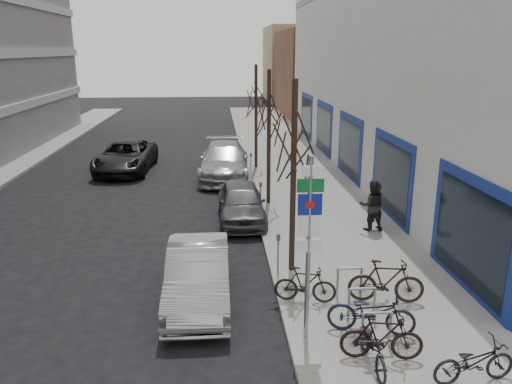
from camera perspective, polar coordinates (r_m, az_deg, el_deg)
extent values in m
plane|color=black|center=(11.40, -6.86, -17.22)|extent=(120.00, 120.00, 0.00)
cube|color=slate|center=(20.86, 6.62, -1.27)|extent=(5.00, 70.00, 0.15)
cube|color=brown|center=(51.13, 9.87, 13.26)|extent=(12.00, 14.00, 8.00)
cube|color=#937A5B|center=(65.85, 7.08, 14.36)|extent=(13.00, 12.00, 9.00)
cylinder|color=gray|center=(10.55, 5.98, -7.10)|extent=(0.10, 0.10, 4.20)
cube|color=white|center=(9.96, 6.31, 2.41)|extent=(0.35, 0.03, 0.22)
cube|color=#0C5926|center=(10.03, 6.26, 0.74)|extent=(0.55, 0.03, 0.28)
cube|color=navy|center=(10.15, 6.19, -1.44)|extent=(0.50, 0.03, 0.45)
cube|color=maroon|center=(10.14, 6.20, -1.46)|extent=(0.18, 0.02, 0.14)
cube|color=white|center=(10.29, 6.12, -3.83)|extent=(0.45, 0.03, 0.45)
cube|color=white|center=(10.45, 6.04, -6.15)|extent=(0.55, 0.03, 0.28)
cylinder|color=gray|center=(11.07, 12.04, -15.23)|extent=(0.06, 0.06, 0.80)
cylinder|color=gray|center=(11.24, 15.08, -14.92)|extent=(0.06, 0.06, 0.80)
cylinder|color=gray|center=(10.95, 13.71, -13.28)|extent=(0.60, 0.06, 0.06)
cylinder|color=gray|center=(11.98, 10.55, -12.56)|extent=(0.06, 0.06, 0.80)
cylinder|color=gray|center=(12.14, 13.35, -12.33)|extent=(0.06, 0.06, 0.80)
cylinder|color=gray|center=(11.88, 12.07, -10.75)|extent=(0.60, 0.06, 0.06)
cylinder|color=gray|center=(12.93, 9.30, -10.27)|extent=(0.06, 0.06, 0.80)
cylinder|color=gray|center=(13.08, 11.89, -10.09)|extent=(0.06, 0.06, 0.80)
cylinder|color=gray|center=(12.83, 10.70, -8.58)|extent=(0.60, 0.06, 0.06)
cylinder|color=black|center=(13.65, 4.28, 1.20)|extent=(0.16, 0.16, 5.50)
cylinder|color=black|center=(19.95, 1.47, 5.95)|extent=(0.16, 0.16, 5.50)
cylinder|color=black|center=(26.35, 0.00, 8.41)|extent=(0.16, 0.16, 5.50)
cylinder|color=gray|center=(13.79, 2.55, -7.64)|extent=(0.05, 0.05, 1.10)
cube|color=#3F3F44|center=(13.55, 2.58, -5.19)|extent=(0.10, 0.08, 0.18)
cylinder|color=gray|center=(18.93, 0.54, -0.98)|extent=(0.05, 0.05, 1.10)
cube|color=#3F3F44|center=(18.76, 0.54, 0.86)|extent=(0.10, 0.08, 0.18)
cylinder|color=gray|center=(24.23, -0.60, 2.80)|extent=(0.05, 0.05, 1.10)
cube|color=#3F3F44|center=(24.09, -0.60, 4.26)|extent=(0.10, 0.08, 0.18)
imported|color=black|center=(10.51, 13.26, -16.53)|extent=(0.51, 1.64, 1.00)
imported|color=black|center=(10.74, 14.17, -15.73)|extent=(1.75, 0.76, 1.03)
imported|color=black|center=(11.53, 13.07, -12.88)|extent=(2.01, 1.09, 1.18)
imported|color=black|center=(12.62, 5.64, -10.44)|extent=(1.62, 0.80, 0.94)
imported|color=black|center=(10.66, 23.70, -17.02)|extent=(1.70, 0.68, 1.01)
imported|color=black|center=(12.90, 14.66, -9.81)|extent=(1.95, 0.88, 1.14)
imported|color=#A3A3A8|center=(12.89, -6.64, -9.35)|extent=(1.56, 4.44, 1.46)
imported|color=#47474C|center=(18.64, -1.69, -1.19)|extent=(1.73, 4.24, 1.44)
imported|color=#99989D|center=(25.03, -3.65, 3.56)|extent=(2.63, 5.98, 1.71)
imported|color=black|center=(27.28, -14.67, 3.96)|extent=(2.92, 5.81, 1.58)
imported|color=black|center=(17.80, 13.47, -1.56)|extent=(0.72, 0.59, 1.68)
imported|color=black|center=(17.67, 13.08, -1.47)|extent=(0.70, 0.51, 1.80)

